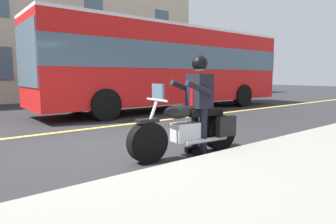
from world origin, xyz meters
TOP-DOWN VIEW (x-y plane):
  - ground_plane at (0.00, 0.00)m, footprint 80.00×80.00m
  - lane_center_stripe at (0.00, -2.00)m, footprint 60.00×0.16m
  - motorcycle_main at (-1.00, 1.47)m, footprint 2.22×0.72m
  - rider_main at (-1.19, 1.48)m, footprint 0.66×0.59m
  - bus_near at (-5.18, -4.23)m, footprint 11.05×2.70m

SIDE VIEW (x-z plane):
  - ground_plane at x=0.00m, z-range 0.00..0.00m
  - lane_center_stripe at x=0.00m, z-range 0.00..0.01m
  - motorcycle_main at x=-1.00m, z-range -0.18..1.08m
  - rider_main at x=-1.19m, z-range 0.17..1.91m
  - bus_near at x=-5.18m, z-range 0.22..3.52m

